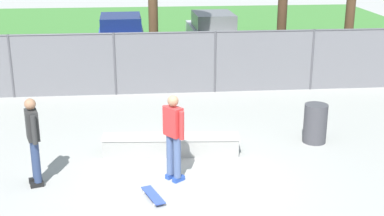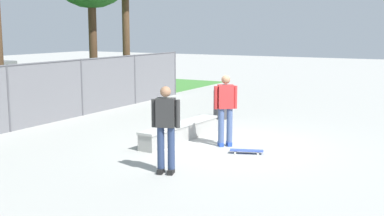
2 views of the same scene
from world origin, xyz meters
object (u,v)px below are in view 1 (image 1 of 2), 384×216
(skateboarder, at_px, (173,134))
(bystander, at_px, (33,138))
(trash_bin, at_px, (315,123))
(car_silver, at_px, (213,32))
(skateboard, at_px, (153,195))
(car_blue, at_px, (121,35))
(concrete_ledge, at_px, (171,145))

(skateboarder, distance_m, bystander, 2.76)
(skateboarder, relative_size, trash_bin, 1.91)
(skateboarder, bearing_deg, car_silver, 78.86)
(skateboard, xyz_separation_m, car_blue, (-0.97, 12.62, 0.77))
(skateboard, distance_m, car_silver, 13.30)
(concrete_ledge, height_order, car_silver, car_silver)
(skateboard, xyz_separation_m, bystander, (-2.31, 0.84, 0.94))
(concrete_ledge, bearing_deg, trash_bin, 7.21)
(skateboarder, distance_m, trash_bin, 3.98)
(car_blue, distance_m, trash_bin, 11.23)
(skateboard, height_order, car_silver, car_silver)
(skateboarder, height_order, car_silver, skateboarder)
(concrete_ledge, distance_m, skateboard, 2.17)
(car_silver, bearing_deg, concrete_ledge, -102.40)
(car_blue, xyz_separation_m, bystander, (-1.34, -11.79, 0.17))
(concrete_ledge, xyz_separation_m, car_silver, (2.39, 10.86, 0.60))
(concrete_ledge, height_order, skateboarder, skateboarder)
(concrete_ledge, distance_m, skateboarder, 1.54)
(car_silver, xyz_separation_m, trash_bin, (1.12, -10.41, -0.36))
(car_blue, height_order, car_silver, same)
(car_blue, relative_size, trash_bin, 4.47)
(skateboard, relative_size, car_silver, 0.19)
(concrete_ledge, bearing_deg, car_blue, 97.78)
(skateboarder, relative_size, skateboard, 2.22)
(skateboarder, bearing_deg, concrete_ledge, 89.43)
(skateboard, height_order, trash_bin, trash_bin)
(car_blue, height_order, bystander, bystander)
(car_silver, distance_m, trash_bin, 10.48)
(bystander, bearing_deg, car_blue, 83.52)
(car_blue, bearing_deg, car_silver, 5.14)
(car_blue, bearing_deg, skateboarder, -83.15)
(car_blue, height_order, trash_bin, car_blue)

